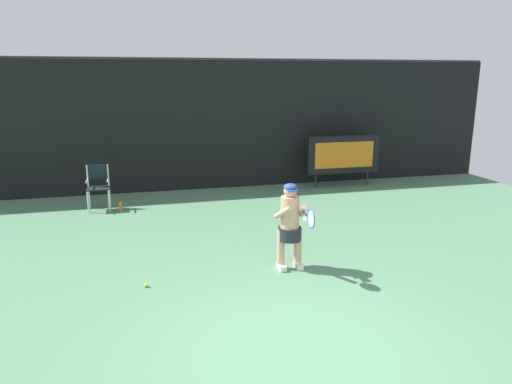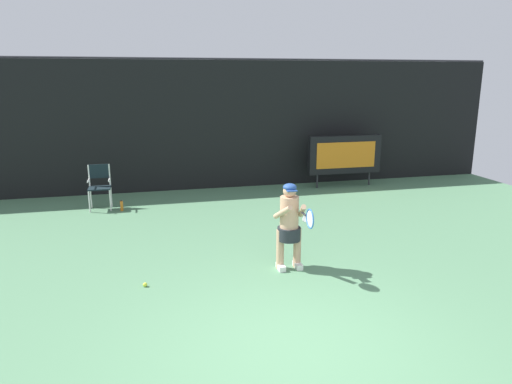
% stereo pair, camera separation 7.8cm
% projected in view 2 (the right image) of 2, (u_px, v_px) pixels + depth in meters
% --- Properties ---
extents(ground, '(18.00, 22.00, 0.03)m').
position_uv_depth(ground, '(299.00, 360.00, 5.36)').
color(ground, '#507F5A').
extents(backdrop_screen, '(18.00, 0.12, 3.66)m').
position_uv_depth(backdrop_screen, '(200.00, 126.00, 13.11)').
color(backdrop_screen, black).
rests_on(backdrop_screen, ground).
extents(scoreboard, '(2.20, 0.21, 1.50)m').
position_uv_depth(scoreboard, '(345.00, 155.00, 13.56)').
color(scoreboard, black).
rests_on(scoreboard, ground).
extents(umpire_chair, '(0.52, 0.44, 1.08)m').
position_uv_depth(umpire_chair, '(100.00, 184.00, 11.31)').
color(umpire_chair, white).
rests_on(umpire_chair, ground).
extents(water_bottle, '(0.07, 0.07, 0.27)m').
position_uv_depth(water_bottle, '(122.00, 206.00, 11.25)').
color(water_bottle, orange).
rests_on(water_bottle, ground).
extents(tennis_player, '(0.53, 0.61, 1.46)m').
position_uv_depth(tennis_player, '(289.00, 223.00, 7.72)').
color(tennis_player, white).
rests_on(tennis_player, ground).
extents(tennis_racket, '(0.03, 0.60, 0.31)m').
position_uv_depth(tennis_racket, '(309.00, 218.00, 7.15)').
color(tennis_racket, black).
extents(tennis_ball_loose, '(0.07, 0.07, 0.07)m').
position_uv_depth(tennis_ball_loose, '(145.00, 285.00, 7.20)').
color(tennis_ball_loose, '#CCDB3D').
rests_on(tennis_ball_loose, ground).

